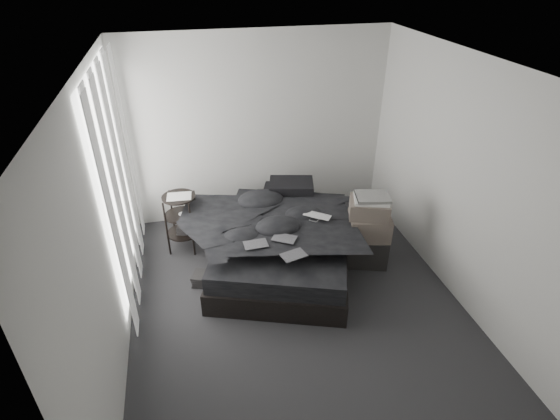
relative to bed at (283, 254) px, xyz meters
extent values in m
cube|color=#29292C|center=(-0.03, -0.72, -0.14)|extent=(3.60, 4.20, 0.01)
cube|color=white|center=(-0.03, -0.72, 2.46)|extent=(3.60, 4.20, 0.01)
cube|color=silver|center=(-0.03, 1.38, 1.16)|extent=(3.60, 0.01, 2.60)
cube|color=silver|center=(-0.03, -2.82, 1.16)|extent=(3.60, 0.01, 2.60)
cube|color=silver|center=(-1.83, -0.72, 1.16)|extent=(0.01, 4.20, 2.60)
cube|color=silver|center=(1.77, -0.72, 1.16)|extent=(0.01, 4.20, 2.60)
cube|color=white|center=(-1.81, 0.18, 1.21)|extent=(0.02, 2.00, 2.30)
cube|color=white|center=(-1.76, 0.18, 1.14)|extent=(0.06, 2.12, 2.48)
cube|color=black|center=(0.00, 0.00, 0.00)|extent=(2.15, 2.46, 0.28)
cube|color=black|center=(0.00, 0.00, 0.25)|extent=(2.08, 2.38, 0.22)
imported|color=black|center=(-0.02, -0.05, 0.48)|extent=(2.02, 2.16, 0.24)
cube|color=black|center=(0.22, 0.77, 0.43)|extent=(0.72, 0.60, 0.14)
cube|color=black|center=(0.28, 0.73, 0.56)|extent=(0.66, 0.52, 0.13)
imported|color=silver|center=(0.37, -0.08, 0.61)|extent=(0.39, 0.37, 0.03)
cube|color=black|center=(-0.42, -0.43, 0.60)|extent=(0.27, 0.18, 0.01)
cube|color=black|center=(-0.09, -0.39, 0.61)|extent=(0.31, 0.28, 0.01)
cube|color=black|center=(-0.06, -0.72, 0.61)|extent=(0.29, 0.23, 0.01)
cylinder|color=black|center=(-1.20, 0.64, 0.25)|extent=(0.51, 0.51, 0.77)
cube|color=white|center=(-1.19, 0.62, 0.64)|extent=(0.31, 0.24, 0.02)
cube|color=black|center=(-1.06, -0.15, -0.07)|extent=(0.20, 0.24, 0.15)
cube|color=black|center=(1.02, -0.18, 0.05)|extent=(0.62, 0.55, 0.39)
cube|color=#584E46|center=(1.03, -0.19, 0.39)|extent=(0.57, 0.49, 0.30)
cube|color=#584E46|center=(1.01, -0.17, 0.64)|extent=(0.57, 0.51, 0.20)
cube|color=silver|center=(1.02, -0.18, 0.77)|extent=(0.48, 0.42, 0.04)
cube|color=silver|center=(1.03, -0.19, 0.80)|extent=(0.44, 0.38, 0.04)
camera|label=1|loc=(-1.04, -4.27, 3.30)|focal=28.00mm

